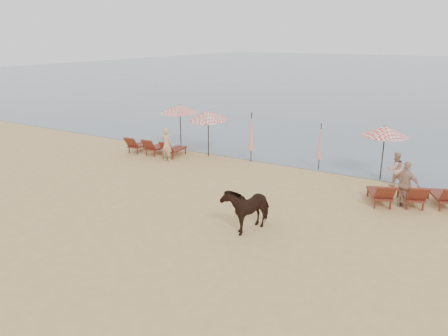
{
  "coord_description": "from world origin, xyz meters",
  "views": [
    {
      "loc": [
        9.0,
        -10.12,
        6.47
      ],
      "look_at": [
        0.0,
        5.0,
        1.1
      ],
      "focal_mm": 35.0,
      "sensor_mm": 36.0,
      "label": 1
    }
  ],
  "objects_px": {
    "umbrella_open_left_b": "(208,115)",
    "beachgoer_left": "(167,145)",
    "umbrella_open_left_a": "(180,109)",
    "umbrella_closed_left": "(320,141)",
    "cow": "(247,207)",
    "lounger_cluster_left": "(155,146)",
    "beachgoer_right_b": "(406,185)",
    "umbrella_open_right": "(385,131)",
    "umbrella_closed_right": "(251,132)",
    "beachgoer_right_a": "(395,169)",
    "lounger_cluster_right": "(413,195)"
  },
  "relations": [
    {
      "from": "umbrella_open_left_a",
      "to": "cow",
      "type": "bearing_deg",
      "value": -51.91
    },
    {
      "from": "lounger_cluster_left",
      "to": "beachgoer_right_a",
      "type": "xyz_separation_m",
      "value": [
        12.62,
        1.34,
        0.3
      ]
    },
    {
      "from": "beachgoer_right_a",
      "to": "cow",
      "type": "bearing_deg",
      "value": 23.42
    },
    {
      "from": "umbrella_closed_left",
      "to": "cow",
      "type": "height_order",
      "value": "umbrella_closed_left"
    },
    {
      "from": "beachgoer_left",
      "to": "lounger_cluster_left",
      "type": "bearing_deg",
      "value": -25.11
    },
    {
      "from": "lounger_cluster_right",
      "to": "umbrella_open_right",
      "type": "relative_size",
      "value": 1.41
    },
    {
      "from": "umbrella_open_left_b",
      "to": "beachgoer_right_b",
      "type": "height_order",
      "value": "umbrella_open_left_b"
    },
    {
      "from": "lounger_cluster_right",
      "to": "beachgoer_right_a",
      "type": "height_order",
      "value": "beachgoer_right_a"
    },
    {
      "from": "umbrella_open_left_a",
      "to": "beachgoer_left",
      "type": "relative_size",
      "value": 1.47
    },
    {
      "from": "umbrella_open_left_b",
      "to": "umbrella_closed_right",
      "type": "distance_m",
      "value": 2.63
    },
    {
      "from": "lounger_cluster_left",
      "to": "beachgoer_right_b",
      "type": "bearing_deg",
      "value": -9.58
    },
    {
      "from": "umbrella_closed_left",
      "to": "lounger_cluster_right",
      "type": "bearing_deg",
      "value": -30.48
    },
    {
      "from": "beachgoer_right_b",
      "to": "cow",
      "type": "bearing_deg",
      "value": 61.58
    },
    {
      "from": "cow",
      "to": "beachgoer_left",
      "type": "bearing_deg",
      "value": 158.21
    },
    {
      "from": "umbrella_open_right",
      "to": "umbrella_closed_right",
      "type": "bearing_deg",
      "value": -169.52
    },
    {
      "from": "umbrella_open_left_a",
      "to": "umbrella_closed_right",
      "type": "distance_m",
      "value": 4.92
    },
    {
      "from": "umbrella_closed_right",
      "to": "beachgoer_right_b",
      "type": "xyz_separation_m",
      "value": [
        8.11,
        -2.7,
        -0.7
      ]
    },
    {
      "from": "lounger_cluster_right",
      "to": "umbrella_open_right",
      "type": "height_order",
      "value": "umbrella_open_right"
    },
    {
      "from": "cow",
      "to": "umbrella_closed_right",
      "type": "bearing_deg",
      "value": 129.52
    },
    {
      "from": "beachgoer_left",
      "to": "beachgoer_right_b",
      "type": "distance_m",
      "value": 12.01
    },
    {
      "from": "umbrella_open_left_b",
      "to": "umbrella_open_right",
      "type": "distance_m",
      "value": 9.15
    },
    {
      "from": "cow",
      "to": "umbrella_open_left_a",
      "type": "bearing_deg",
      "value": 150.57
    },
    {
      "from": "lounger_cluster_right",
      "to": "umbrella_closed_right",
      "type": "xyz_separation_m",
      "value": [
        -8.38,
        2.41,
        1.15
      ]
    },
    {
      "from": "beachgoer_left",
      "to": "beachgoer_right_a",
      "type": "height_order",
      "value": "beachgoer_left"
    },
    {
      "from": "umbrella_open_left_a",
      "to": "beachgoer_right_b",
      "type": "xyz_separation_m",
      "value": [
        12.96,
        -3.04,
        -1.46
      ]
    },
    {
      "from": "lounger_cluster_left",
      "to": "beachgoer_right_a",
      "type": "distance_m",
      "value": 12.7
    },
    {
      "from": "umbrella_open_right",
      "to": "beachgoer_right_b",
      "type": "relative_size",
      "value": 1.38
    },
    {
      "from": "lounger_cluster_right",
      "to": "cow",
      "type": "distance_m",
      "value": 6.94
    },
    {
      "from": "umbrella_open_left_a",
      "to": "umbrella_open_right",
      "type": "bearing_deg",
      "value": -8.94
    },
    {
      "from": "umbrella_open_left_b",
      "to": "beachgoer_right_a",
      "type": "distance_m",
      "value": 9.94
    },
    {
      "from": "lounger_cluster_left",
      "to": "beachgoer_right_b",
      "type": "distance_m",
      "value": 13.5
    },
    {
      "from": "lounger_cluster_left",
      "to": "cow",
      "type": "distance_m",
      "value": 10.91
    },
    {
      "from": "umbrella_open_left_b",
      "to": "beachgoer_left",
      "type": "distance_m",
      "value": 2.78
    },
    {
      "from": "lounger_cluster_left",
      "to": "beachgoer_right_a",
      "type": "height_order",
      "value": "beachgoer_right_a"
    },
    {
      "from": "lounger_cluster_left",
      "to": "beachgoer_right_a",
      "type": "relative_size",
      "value": 2.07
    },
    {
      "from": "lounger_cluster_right",
      "to": "beachgoer_left",
      "type": "relative_size",
      "value": 2.0
    },
    {
      "from": "beachgoer_left",
      "to": "beachgoer_right_b",
      "type": "xyz_separation_m",
      "value": [
        12.0,
        -0.48,
        0.02
      ]
    },
    {
      "from": "umbrella_closed_left",
      "to": "beachgoer_right_b",
      "type": "xyz_separation_m",
      "value": [
        4.51,
        -3.1,
        -0.54
      ]
    },
    {
      "from": "lounger_cluster_left",
      "to": "umbrella_closed_right",
      "type": "xyz_separation_m",
      "value": [
        5.33,
        1.51,
        1.16
      ]
    },
    {
      "from": "cow",
      "to": "beachgoer_right_a",
      "type": "relative_size",
      "value": 1.22
    },
    {
      "from": "umbrella_closed_left",
      "to": "beachgoer_left",
      "type": "distance_m",
      "value": 7.96
    },
    {
      "from": "umbrella_closed_left",
      "to": "cow",
      "type": "relative_size",
      "value": 1.26
    },
    {
      "from": "umbrella_open_left_b",
      "to": "umbrella_open_right",
      "type": "xyz_separation_m",
      "value": [
        9.12,
        0.66,
        0.0
      ]
    },
    {
      "from": "lounger_cluster_left",
      "to": "umbrella_open_left_a",
      "type": "relative_size",
      "value": 1.2
    },
    {
      "from": "umbrella_open_right",
      "to": "umbrella_closed_left",
      "type": "distance_m",
      "value": 3.1
    },
    {
      "from": "beachgoer_right_a",
      "to": "lounger_cluster_left",
      "type": "bearing_deg",
      "value": -34.85
    },
    {
      "from": "umbrella_open_left_b",
      "to": "beachgoer_left",
      "type": "bearing_deg",
      "value": -129.86
    },
    {
      "from": "beachgoer_right_a",
      "to": "beachgoer_right_b",
      "type": "distance_m",
      "value": 2.66
    },
    {
      "from": "umbrella_closed_left",
      "to": "beachgoer_left",
      "type": "bearing_deg",
      "value": -160.7
    },
    {
      "from": "lounger_cluster_right",
      "to": "beachgoer_right_b",
      "type": "height_order",
      "value": "beachgoer_right_b"
    }
  ]
}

